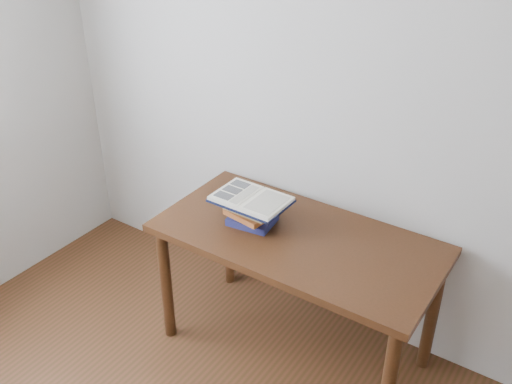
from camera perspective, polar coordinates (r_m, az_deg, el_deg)
The scene contains 3 objects.
desk at distance 2.72m, azimuth 4.08°, elevation -6.11°, with size 1.33×0.67×0.71m.
book_stack at distance 2.72m, azimuth -0.52°, elevation -1.92°, with size 0.24×0.19×0.13m.
open_book at distance 2.67m, azimuth -0.49°, elevation -0.72°, with size 0.35×0.25×0.03m.
Camera 1 is at (1.05, -0.55, 2.22)m, focal length 40.00 mm.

